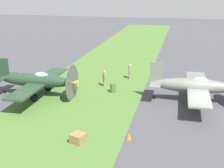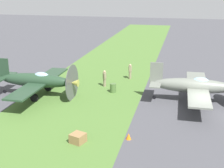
{
  "view_description": "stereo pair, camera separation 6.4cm",
  "coord_description": "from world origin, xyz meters",
  "px_view_note": "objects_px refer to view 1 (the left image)",
  "views": [
    {
      "loc": [
        24.88,
        -2.21,
        10.14
      ],
      "look_at": [
        -1.8,
        -8.32,
        1.44
      ],
      "focal_mm": 49.64,
      "sensor_mm": 36.0,
      "label": 1
    },
    {
      "loc": [
        24.87,
        -2.15,
        10.14
      ],
      "look_at": [
        -1.8,
        -8.32,
        1.44
      ],
      "focal_mm": 49.64,
      "sensor_mm": 36.0,
      "label": 2
    }
  ],
  "objects_px": {
    "airplane_lead": "(195,86)",
    "fuel_drum": "(113,88)",
    "runway_marker_cone": "(129,136)",
    "ground_crew_chief": "(104,78)",
    "airplane_wingman": "(37,80)",
    "supply_crate": "(78,138)",
    "ground_crew_mechanic": "(130,71)"
  },
  "relations": [
    {
      "from": "airplane_wingman",
      "to": "ground_crew_mechanic",
      "type": "height_order",
      "value": "airplane_wingman"
    },
    {
      "from": "supply_crate",
      "to": "airplane_lead",
      "type": "bearing_deg",
      "value": 141.26
    },
    {
      "from": "airplane_lead",
      "to": "airplane_wingman",
      "type": "xyz_separation_m",
      "value": [
        1.67,
        -14.6,
        0.0
      ]
    },
    {
      "from": "airplane_wingman",
      "to": "supply_crate",
      "type": "relative_size",
      "value": 11.41
    },
    {
      "from": "ground_crew_mechanic",
      "to": "runway_marker_cone",
      "type": "relative_size",
      "value": 3.93
    },
    {
      "from": "supply_crate",
      "to": "runway_marker_cone",
      "type": "xyz_separation_m",
      "value": [
        -1.22,
        3.26,
        -0.1
      ]
    },
    {
      "from": "ground_crew_chief",
      "to": "fuel_drum",
      "type": "height_order",
      "value": "ground_crew_chief"
    },
    {
      "from": "airplane_lead",
      "to": "supply_crate",
      "type": "height_order",
      "value": "airplane_lead"
    },
    {
      "from": "ground_crew_chief",
      "to": "supply_crate",
      "type": "distance_m",
      "value": 12.37
    },
    {
      "from": "airplane_wingman",
      "to": "ground_crew_mechanic",
      "type": "distance_m",
      "value": 10.84
    },
    {
      "from": "airplane_lead",
      "to": "runway_marker_cone",
      "type": "xyz_separation_m",
      "value": [
        8.48,
        -4.52,
        -1.32
      ]
    },
    {
      "from": "supply_crate",
      "to": "ground_crew_chief",
      "type": "bearing_deg",
      "value": -174.04
    },
    {
      "from": "supply_crate",
      "to": "runway_marker_cone",
      "type": "distance_m",
      "value": 3.49
    },
    {
      "from": "runway_marker_cone",
      "to": "ground_crew_chief",
      "type": "bearing_deg",
      "value": -157.68
    },
    {
      "from": "airplane_lead",
      "to": "fuel_drum",
      "type": "xyz_separation_m",
      "value": [
        -0.94,
        -7.77,
        -1.09
      ]
    },
    {
      "from": "airplane_lead",
      "to": "runway_marker_cone",
      "type": "height_order",
      "value": "airplane_lead"
    },
    {
      "from": "airplane_lead",
      "to": "airplane_wingman",
      "type": "distance_m",
      "value": 14.69
    },
    {
      "from": "runway_marker_cone",
      "to": "supply_crate",
      "type": "bearing_deg",
      "value": -69.55
    },
    {
      "from": "fuel_drum",
      "to": "runway_marker_cone",
      "type": "distance_m",
      "value": 9.97
    },
    {
      "from": "airplane_wingman",
      "to": "airplane_lead",
      "type": "bearing_deg",
      "value": 96.14
    },
    {
      "from": "airplane_lead",
      "to": "runway_marker_cone",
      "type": "relative_size",
      "value": 23.3
    },
    {
      "from": "airplane_lead",
      "to": "runway_marker_cone",
      "type": "distance_m",
      "value": 9.7
    },
    {
      "from": "airplane_lead",
      "to": "supply_crate",
      "type": "xyz_separation_m",
      "value": [
        9.7,
        -7.78,
        -1.22
      ]
    },
    {
      "from": "ground_crew_chief",
      "to": "supply_crate",
      "type": "xyz_separation_m",
      "value": [
        12.29,
        1.28,
        -0.59
      ]
    },
    {
      "from": "ground_crew_mechanic",
      "to": "supply_crate",
      "type": "bearing_deg",
      "value": -169.18
    },
    {
      "from": "ground_crew_mechanic",
      "to": "supply_crate",
      "type": "xyz_separation_m",
      "value": [
        15.67,
        -0.85,
        -0.59
      ]
    },
    {
      "from": "fuel_drum",
      "to": "runway_marker_cone",
      "type": "height_order",
      "value": "fuel_drum"
    },
    {
      "from": "ground_crew_mechanic",
      "to": "fuel_drum",
      "type": "relative_size",
      "value": 1.92
    },
    {
      "from": "airplane_wingman",
      "to": "ground_crew_mechanic",
      "type": "bearing_deg",
      "value": 134.51
    },
    {
      "from": "supply_crate",
      "to": "runway_marker_cone",
      "type": "bearing_deg",
      "value": 110.45
    },
    {
      "from": "ground_crew_chief",
      "to": "supply_crate",
      "type": "height_order",
      "value": "ground_crew_chief"
    },
    {
      "from": "airplane_wingman",
      "to": "fuel_drum",
      "type": "relative_size",
      "value": 11.41
    }
  ]
}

